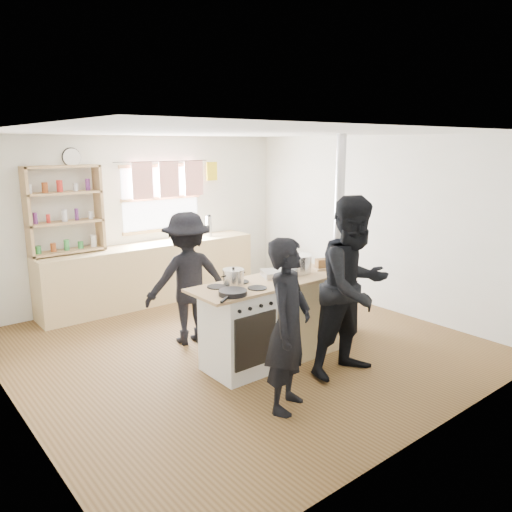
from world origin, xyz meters
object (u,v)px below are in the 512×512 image
thermos (209,226)px  skillet_greens (233,292)px  cooking_island (279,318)px  roast_tray (278,273)px  flue_heater (336,283)px  person_near_left (288,326)px  bread_board (325,264)px  person_near_right (354,287)px  stockpot_counter (298,264)px  person_far (188,278)px  stockpot_stove (233,277)px

thermos → skillet_greens: 3.39m
cooking_island → roast_tray: 0.51m
cooking_island → flue_heater: flue_heater is taller
roast_tray → person_near_left: size_ratio=0.27×
thermos → bread_board: thermos is taller
thermos → person_near_left: 3.99m
cooking_island → person_near_left: 1.16m
thermos → roast_tray: (-0.86, -2.69, -0.10)m
thermos → cooking_island: 2.98m
person_near_left → person_near_right: (1.01, 0.11, 0.15)m
skillet_greens → flue_heater: flue_heater is taller
stockpot_counter → thermos: bearing=77.9°
person_near_right → person_far: size_ratio=1.18×
skillet_greens → bread_board: 1.49m
bread_board → flue_heater: bearing=22.6°
thermos → stockpot_stove: 3.01m
bread_board → person_near_right: 0.86m
person_far → person_near_left: bearing=97.7°
person_near_right → roast_tray: bearing=111.7°
cooking_island → flue_heater: 1.13m
stockpot_stove → person_far: size_ratio=0.14×
stockpot_stove → person_near_left: bearing=-97.9°
flue_heater → person_far: (-1.66, 0.89, 0.16)m
thermos → person_near_right: person_near_right is taller
skillet_greens → person_near_left: 0.73m
person_far → skillet_greens: bearing=91.3°
cooking_island → roast_tray: (0.04, 0.08, 0.50)m
cooking_island → person_near_right: (0.32, -0.78, 0.48)m
thermos → person_near_right: size_ratio=0.18×
thermos → person_far: size_ratio=0.21×
roast_tray → bread_board: bread_board is taller
cooking_island → stockpot_counter: (0.32, 0.06, 0.57)m
flue_heater → thermos: bearing=94.4°
thermos → skillet_greens: (-1.68, -2.95, -0.11)m
thermos → person_near_left: bearing=-113.5°
thermos → stockpot_stove: bearing=-118.7°
stockpot_stove → person_near_right: (0.87, -0.91, -0.07)m
person_near_left → skillet_greens: bearing=68.6°
thermos → cooking_island: thermos is taller
roast_tray → cooking_island: bearing=-119.4°
stockpot_counter → person_near_right: (0.00, -0.83, -0.09)m
skillet_greens → stockpot_counter: size_ratio=1.23×
skillet_greens → person_near_right: person_near_right is taller
roast_tray → person_far: (-0.60, 0.96, -0.17)m
roast_tray → stockpot_stove: size_ratio=1.91×
bread_board → skillet_greens: bearing=-173.6°
bread_board → person_near_right: person_near_right is taller
skillet_greens → stockpot_counter: bearing=12.0°
cooking_island → thermos: bearing=71.9°
person_near_left → person_far: bearing=57.4°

